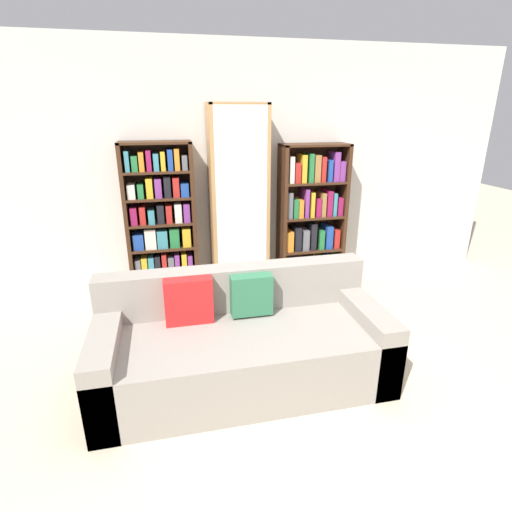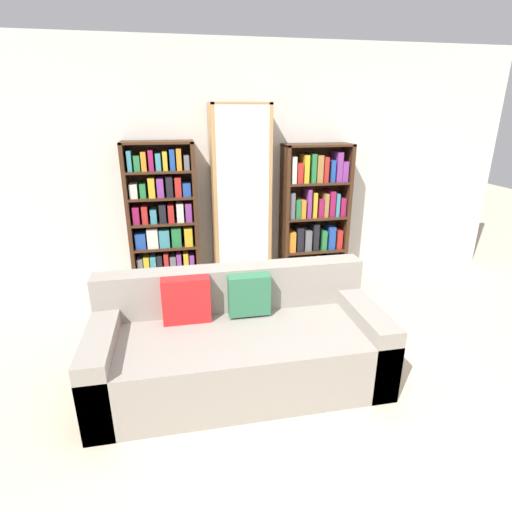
# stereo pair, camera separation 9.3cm
# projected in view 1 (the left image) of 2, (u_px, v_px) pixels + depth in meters

# --- Properties ---
(ground_plane) EXTENTS (16.00, 16.00, 0.00)m
(ground_plane) POSITION_uv_depth(u_px,v_px,m) (314.00, 404.00, 2.87)
(ground_plane) COLOR beige
(wall_back) EXTENTS (6.25, 0.06, 2.70)m
(wall_back) POSITION_uv_depth(u_px,v_px,m) (248.00, 170.00, 4.55)
(wall_back) COLOR beige
(wall_back) RESTS_ON ground
(couch) EXTENTS (2.15, 0.93, 0.82)m
(couch) POSITION_uv_depth(u_px,v_px,m) (242.00, 345.00, 3.06)
(couch) COLOR gray
(couch) RESTS_ON ground
(bookshelf_left) EXTENTS (0.74, 0.32, 1.70)m
(bookshelf_left) POSITION_uv_depth(u_px,v_px,m) (162.00, 224.00, 4.33)
(bookshelf_left) COLOR #3D2314
(bookshelf_left) RESTS_ON ground
(display_cabinet) EXTENTS (0.63, 0.36, 2.07)m
(display_cabinet) POSITION_uv_depth(u_px,v_px,m) (239.00, 202.00, 4.42)
(display_cabinet) COLOR #AD7F4C
(display_cabinet) RESTS_ON ground
(bookshelf_right) EXTENTS (0.77, 0.32, 1.65)m
(bookshelf_right) POSITION_uv_depth(u_px,v_px,m) (312.00, 218.00, 4.70)
(bookshelf_right) COLOR #3D2314
(bookshelf_right) RESTS_ON ground
(wine_bottle) EXTENTS (0.08, 0.08, 0.39)m
(wine_bottle) POSITION_uv_depth(u_px,v_px,m) (302.00, 293.00, 4.25)
(wine_bottle) COLOR #192333
(wine_bottle) RESTS_ON ground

